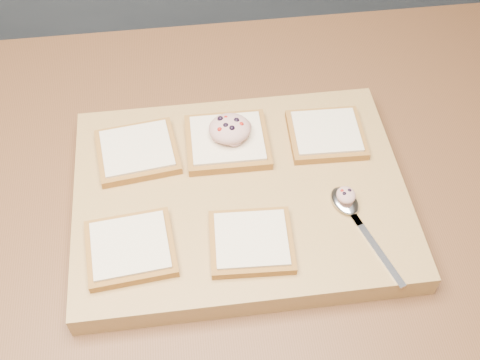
# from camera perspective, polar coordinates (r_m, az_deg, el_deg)

# --- Properties ---
(island_counter) EXTENTS (2.00, 0.80, 0.90)m
(island_counter) POSITION_cam_1_polar(r_m,az_deg,el_deg) (1.31, 0.69, -12.35)
(island_counter) COLOR slate
(island_counter) RESTS_ON ground
(cutting_board) EXTENTS (0.48, 0.37, 0.04)m
(cutting_board) POSITION_cam_1_polar(r_m,az_deg,el_deg) (0.89, -0.00, -1.53)
(cutting_board) COLOR tan
(cutting_board) RESTS_ON island_counter
(bread_far_left) EXTENTS (0.13, 0.12, 0.02)m
(bread_far_left) POSITION_cam_1_polar(r_m,az_deg,el_deg) (0.92, -9.71, 2.72)
(bread_far_left) COLOR #976227
(bread_far_left) RESTS_ON cutting_board
(bread_far_center) EXTENTS (0.13, 0.12, 0.02)m
(bread_far_center) POSITION_cam_1_polar(r_m,az_deg,el_deg) (0.92, -1.21, 3.71)
(bread_far_center) COLOR #976227
(bread_far_center) RESTS_ON cutting_board
(bread_far_right) EXTENTS (0.12, 0.11, 0.02)m
(bread_far_right) POSITION_cam_1_polar(r_m,az_deg,el_deg) (0.94, 8.18, 4.34)
(bread_far_right) COLOR #976227
(bread_far_right) RESTS_ON cutting_board
(bread_near_left) EXTENTS (0.12, 0.12, 0.02)m
(bread_near_left) POSITION_cam_1_polar(r_m,az_deg,el_deg) (0.82, -10.35, -6.34)
(bread_near_left) COLOR #976227
(bread_near_left) RESTS_ON cutting_board
(bread_near_center) EXTENTS (0.12, 0.11, 0.02)m
(bread_near_center) POSITION_cam_1_polar(r_m,az_deg,el_deg) (0.81, 1.08, -5.84)
(bread_near_center) COLOR #976227
(bread_near_center) RESTS_ON cutting_board
(tuna_salad_dollop) EXTENTS (0.06, 0.06, 0.03)m
(tuna_salad_dollop) POSITION_cam_1_polar(r_m,az_deg,el_deg) (0.91, -0.98, 4.91)
(tuna_salad_dollop) COLOR tan
(tuna_salad_dollop) RESTS_ON bread_far_center
(spoon) EXTENTS (0.07, 0.17, 0.01)m
(spoon) POSITION_cam_1_polar(r_m,az_deg,el_deg) (0.86, 10.32, -2.60)
(spoon) COLOR silver
(spoon) RESTS_ON cutting_board
(spoon_salad) EXTENTS (0.03, 0.03, 0.02)m
(spoon_salad) POSITION_cam_1_polar(r_m,az_deg,el_deg) (0.86, 10.02, -1.40)
(spoon_salad) COLOR tan
(spoon_salad) RESTS_ON spoon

